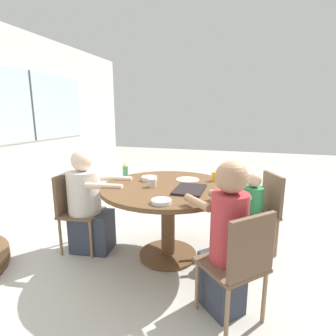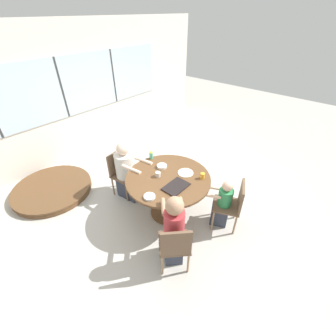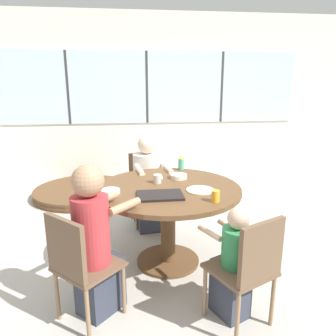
{
  "view_description": "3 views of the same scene",
  "coord_description": "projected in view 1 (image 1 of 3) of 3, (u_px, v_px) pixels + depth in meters",
  "views": [
    {
      "loc": [
        -2.41,
        -0.75,
        1.48
      ],
      "look_at": [
        0.0,
        0.0,
        0.95
      ],
      "focal_mm": 28.0,
      "sensor_mm": 36.0,
      "label": 1
    },
    {
      "loc": [
        -2.09,
        -1.81,
        2.92
      ],
      "look_at": [
        0.0,
        0.0,
        0.95
      ],
      "focal_mm": 24.0,
      "sensor_mm": 36.0,
      "label": 2
    },
    {
      "loc": [
        -0.36,
        -2.82,
        1.72
      ],
      "look_at": [
        0.0,
        0.0,
        0.95
      ],
      "focal_mm": 35.0,
      "sensor_mm": 36.0,
      "label": 3
    }
  ],
  "objects": [
    {
      "name": "chair_for_man_blue_shirt",
      "position": [
        73.0,
        205.0,
        2.83
      ],
      "size": [
        0.45,
        0.45,
        0.85
      ],
      "rotation": [
        0.0,
        0.0,
        -3.0
      ],
      "color": "brown",
      "rests_on": "ground_plane"
    },
    {
      "name": "person_woman_green_shirt",
      "position": [
        226.0,
        243.0,
        1.9
      ],
      "size": [
        0.52,
        0.52,
        1.17
      ],
      "rotation": [
        0.0,
        0.0,
        -0.77
      ],
      "color": "#333847",
      "rests_on": "ground_plane"
    },
    {
      "name": "person_toddler",
      "position": [
        249.0,
        215.0,
        2.81
      ],
      "size": [
        0.36,
        0.44,
        0.87
      ],
      "rotation": [
        0.0,
        0.0,
        0.44
      ],
      "color": "#333847",
      "rests_on": "ground_plane"
    },
    {
      "name": "chair_for_woman_green_shirt",
      "position": [
        241.0,
        260.0,
        1.78
      ],
      "size": [
        0.57,
        0.57,
        0.85
      ],
      "rotation": [
        0.0,
        0.0,
        -0.77
      ],
      "color": "brown",
      "rests_on": "ground_plane"
    },
    {
      "name": "dining_table",
      "position": [
        168.0,
        201.0,
        2.65
      ],
      "size": [
        1.33,
        1.33,
        0.77
      ],
      "color": "brown",
      "rests_on": "ground_plane"
    },
    {
      "name": "food_tray_dark",
      "position": [
        189.0,
        189.0,
        2.45
      ],
      "size": [
        0.39,
        0.26,
        0.02
      ],
      "color": "black",
      "rests_on": "dining_table"
    },
    {
      "name": "juice_glass",
      "position": [
        215.0,
        176.0,
        2.79
      ],
      "size": [
        0.07,
        0.07,
        0.09
      ],
      "color": "gold",
      "rests_on": "dining_table"
    },
    {
      "name": "sippy_cup",
      "position": [
        125.0,
        170.0,
        2.97
      ],
      "size": [
        0.07,
        0.07,
        0.16
      ],
      "color": "#4CA57F",
      "rests_on": "dining_table"
    },
    {
      "name": "plate_tortillas",
      "position": [
        188.0,
        180.0,
        2.83
      ],
      "size": [
        0.25,
        0.25,
        0.01
      ],
      "color": "beige",
      "rests_on": "dining_table"
    },
    {
      "name": "bowl_cereal",
      "position": [
        149.0,
        178.0,
        2.82
      ],
      "size": [
        0.17,
        0.17,
        0.04
      ],
      "color": "silver",
      "rests_on": "dining_table"
    },
    {
      "name": "bowl_white_shallow",
      "position": [
        161.0,
        201.0,
        2.1
      ],
      "size": [
        0.16,
        0.16,
        0.03
      ],
      "color": "silver",
      "rests_on": "dining_table"
    },
    {
      "name": "ground_plane",
      "position": [
        168.0,
        255.0,
        2.78
      ],
      "size": [
        16.0,
        16.0,
        0.0
      ],
      "primitive_type": "plane",
      "color": "#B2ADA3"
    },
    {
      "name": "person_man_blue_shirt",
      "position": [
        88.0,
        207.0,
        2.81
      ],
      "size": [
        0.43,
        0.68,
        1.11
      ],
      "rotation": [
        0.0,
        0.0,
        -3.0
      ],
      "color": "#333847",
      "rests_on": "ground_plane"
    },
    {
      "name": "chair_for_toddler",
      "position": [
        264.0,
        206.0,
        2.81
      ],
      "size": [
        0.53,
        0.53,
        0.85
      ],
      "rotation": [
        0.0,
        0.0,
        0.44
      ],
      "color": "brown",
      "rests_on": "ground_plane"
    },
    {
      "name": "coffee_mug",
      "position": [
        152.0,
        183.0,
        2.57
      ],
      "size": [
        0.09,
        0.08,
        0.08
      ],
      "color": "beige",
      "rests_on": "dining_table"
    }
  ]
}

